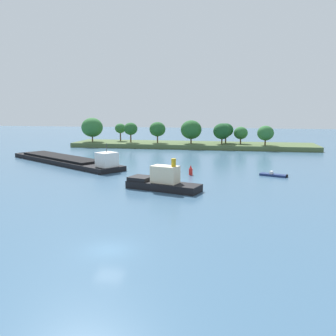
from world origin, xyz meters
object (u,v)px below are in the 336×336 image
(tugboat, at_px, (162,182))
(channel_buoy_red, at_px, (191,171))
(cargo_barge, at_px, (66,160))
(fishing_skiff, at_px, (273,175))

(tugboat, height_order, channel_buoy_red, tugboat)
(cargo_barge, bearing_deg, channel_buoy_red, -16.93)
(tugboat, bearing_deg, channel_buoy_red, 77.89)
(tugboat, distance_m, cargo_barge, 34.39)
(tugboat, relative_size, fishing_skiff, 2.41)
(tugboat, xyz_separation_m, cargo_barge, (-26.42, 22.00, -0.42))
(tugboat, bearing_deg, cargo_barge, 140.22)
(cargo_barge, bearing_deg, tugboat, -39.78)
(tugboat, distance_m, fishing_skiff, 23.17)
(fishing_skiff, bearing_deg, tugboat, -140.63)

